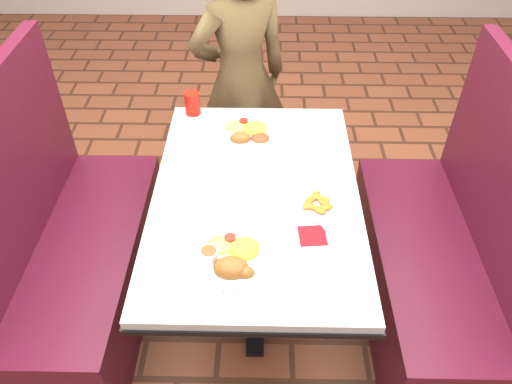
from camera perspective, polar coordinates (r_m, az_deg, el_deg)
dining_table at (r=2.01m, az=0.00°, el=-2.04°), size 0.81×1.21×0.75m
booth_bench_left at (r=2.39m, az=-19.66°, el=-7.26°), size 0.47×1.20×1.17m
booth_bench_right at (r=2.37m, az=19.86°, el=-7.83°), size 0.47×1.20×1.17m
diner_person at (r=2.68m, az=-1.77°, el=12.61°), size 0.63×0.54×1.47m
near_dinner_plate at (r=1.68m, az=-2.61°, el=-7.18°), size 0.27×0.27×0.08m
far_dinner_plate at (r=2.22m, az=-0.95°, el=7.00°), size 0.27×0.27×0.07m
plantain_plate at (r=1.88m, az=6.95°, el=-1.46°), size 0.18×0.18×0.03m
maroon_napkin at (r=1.78m, az=6.47°, el=-4.98°), size 0.10×0.10×0.00m
spoon_utensil at (r=1.80m, az=8.39°, el=-4.71°), size 0.07×0.10×0.00m
red_tumbler at (r=2.38m, az=-7.28°, el=10.04°), size 0.07×0.07×0.11m
paper_napkin at (r=1.64m, az=10.26°, el=-11.26°), size 0.20×0.16×0.01m
knife_utensil at (r=1.68m, az=-1.04°, el=-7.94°), size 0.03×0.19×0.00m
fork_utensil at (r=1.65m, az=-3.52°, el=-9.52°), size 0.03×0.14×0.00m
lettuce_shreds at (r=1.98m, az=1.19°, el=1.17°), size 0.28×0.32×0.00m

